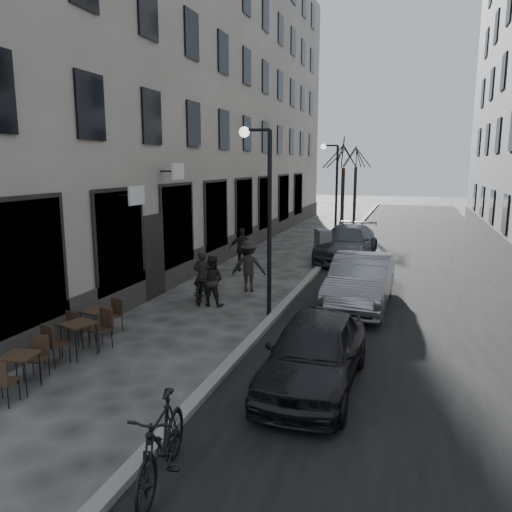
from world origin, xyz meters
The scene contains 21 objects.
ground centered at (0.00, 0.00, 0.00)m, with size 120.00×120.00×0.00m, color #322F2E.
road centered at (3.85, 16.00, 0.00)m, with size 7.30×60.00×0.00m, color black.
kerb centered at (0.20, 16.00, 0.06)m, with size 0.25×60.00×0.12m, color gray.
building_left centered at (-6.00, 16.50, 8.00)m, with size 4.00×35.00×16.00m, color gray.
streetlamp_near centered at (-0.17, 6.00, 3.16)m, with size 0.90×0.28×5.09m.
streetlamp_far centered at (-0.17, 18.00, 3.16)m, with size 0.90×0.28×5.09m.
tree_near centered at (-0.10, 21.00, 4.66)m, with size 2.40×2.40×5.70m.
tree_far centered at (-0.10, 27.00, 4.66)m, with size 2.40×2.40×5.70m.
bistro_set_a centered at (-3.07, 0.16, 0.43)m, with size 0.68×1.46×0.84m.
bistro_set_b centered at (-3.12, 1.91, 0.46)m, with size 0.86×1.57×0.90m.
bistro_set_c centered at (-3.47, 3.02, 0.42)m, with size 0.71×1.45×0.83m.
utility_cabinet centered at (0.10, 13.83, 0.71)m, with size 0.52×0.94×1.42m, color slate.
bicycle centered at (-2.37, 6.87, 0.47)m, with size 0.63×1.80×0.95m, color black.
cyclist_rider centered at (-2.37, 6.87, 0.77)m, with size 0.56×0.37×1.55m, color black.
pedestrian_near centered at (-1.88, 6.45, 0.75)m, with size 0.73×0.57×1.51m, color black.
pedestrian_mid centered at (-1.37, 8.35, 0.85)m, with size 1.10×0.63×1.70m, color black.
pedestrian_far centered at (-2.66, 11.38, 0.84)m, with size 0.99×0.41×1.68m, color black.
car_near centered at (2.04, 1.97, 0.68)m, with size 1.62×4.02×1.37m, color black.
car_mid centered at (2.30, 7.67, 0.76)m, with size 1.61×4.60×1.52m, color gray.
car_far centered at (1.00, 14.79, 0.74)m, with size 2.08×5.11×1.48m, color #3D4148.
moped centered at (0.70, -1.50, 0.58)m, with size 0.54×1.93×1.16m, color black.
Camera 1 is at (3.64, -6.76, 4.14)m, focal length 35.00 mm.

